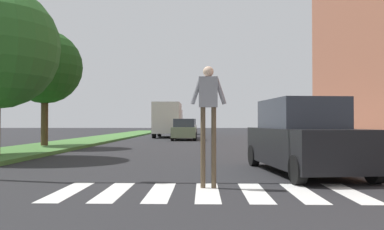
# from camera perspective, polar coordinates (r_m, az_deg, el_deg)

# --- Properties ---
(ground_plane) EXTENTS (140.00, 140.00, 0.00)m
(ground_plane) POSITION_cam_1_polar(r_m,az_deg,el_deg) (29.21, 1.72, -3.75)
(ground_plane) COLOR #262628
(crosswalk) EXTENTS (5.85, 2.20, 0.01)m
(crosswalk) POSITION_cam_1_polar(r_m,az_deg,el_deg) (7.60, 2.27, -11.20)
(crosswalk) COLOR silver
(crosswalk) RESTS_ON ground_plane
(median_strip) EXTENTS (3.57, 64.00, 0.15)m
(median_strip) POSITION_cam_1_polar(r_m,az_deg,el_deg) (28.35, -14.79, -3.64)
(median_strip) COLOR #477A38
(median_strip) RESTS_ON ground_plane
(tree_far) EXTENTS (3.85, 3.85, 6.04)m
(tree_far) POSITION_cam_1_polar(r_m,az_deg,el_deg) (22.00, -20.69, 6.56)
(tree_far) COLOR #4C3823
(tree_far) RESTS_ON median_strip
(sidewalk_right) EXTENTS (3.00, 64.00, 0.15)m
(sidewalk_right) POSITION_cam_1_polar(r_m,az_deg,el_deg) (28.58, 19.37, -3.59)
(sidewalk_right) COLOR #9E9991
(sidewalk_right) RESTS_ON ground_plane
(pedestrian_performer) EXTENTS (0.75, 0.25, 2.49)m
(pedestrian_performer) POSITION_cam_1_polar(r_m,az_deg,el_deg) (7.98, 2.40, 1.23)
(pedestrian_performer) COLOR brown
(pedestrian_performer) RESTS_ON ground_plane
(suv_crossing) EXTENTS (2.48, 4.80, 1.97)m
(suv_crossing) POSITION_cam_1_polar(r_m,az_deg,el_deg) (10.77, 15.90, -3.23)
(suv_crossing) COLOR black
(suv_crossing) RESTS_ON ground_plane
(sedan_midblock) EXTENTS (1.88, 4.05, 1.63)m
(sedan_midblock) POSITION_cam_1_polar(r_m,az_deg,el_deg) (30.02, -1.12, -2.23)
(sedan_midblock) COLOR gray
(sedan_midblock) RESTS_ON ground_plane
(sedan_distant) EXTENTS (1.88, 4.60, 1.77)m
(sedan_distant) POSITION_cam_1_polar(r_m,az_deg,el_deg) (44.63, -0.46, -1.80)
(sedan_distant) COLOR silver
(sedan_distant) RESTS_ON ground_plane
(truck_box_delivery) EXTENTS (2.40, 6.20, 3.10)m
(truck_box_delivery) POSITION_cam_1_polar(r_m,az_deg,el_deg) (35.53, -3.50, -0.65)
(truck_box_delivery) COLOR silver
(truck_box_delivery) RESTS_ON ground_plane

